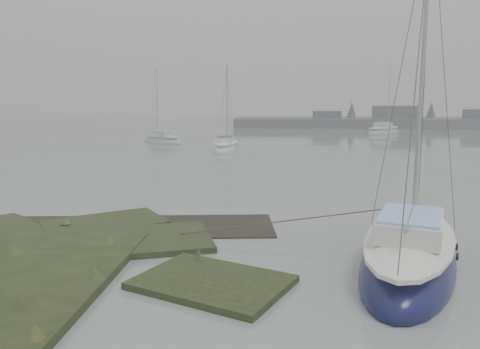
# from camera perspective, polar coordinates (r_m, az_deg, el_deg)

# --- Properties ---
(ground) EXTENTS (160.00, 160.00, 0.00)m
(ground) POSITION_cam_1_polar(r_m,az_deg,el_deg) (41.40, 1.39, 3.13)
(ground) COLOR slate
(ground) RESTS_ON ground
(far_shoreline) EXTENTS (60.00, 8.00, 4.15)m
(far_shoreline) POSITION_cam_1_polar(r_m,az_deg,el_deg) (77.23, 23.02, 5.91)
(far_shoreline) COLOR #4C4F51
(far_shoreline) RESTS_ON ground
(sailboat_main) EXTENTS (4.61, 7.49, 10.05)m
(sailboat_main) POSITION_cam_1_polar(r_m,az_deg,el_deg) (13.30, 19.89, -9.49)
(sailboat_main) COLOR #0D0F38
(sailboat_main) RESTS_ON ground
(sailboat_white) EXTENTS (2.32, 5.76, 7.93)m
(sailboat_white) POSITION_cam_1_polar(r_m,az_deg,el_deg) (40.22, -1.75, 3.30)
(sailboat_white) COLOR white
(sailboat_white) RESTS_ON ground
(sailboat_far_a) EXTENTS (5.52, 5.19, 8.07)m
(sailboat_far_a) POSITION_cam_1_polar(r_m,az_deg,el_deg) (47.59, -9.48, 4.12)
(sailboat_far_a) COLOR #B2B8BD
(sailboat_far_a) RESTS_ON ground
(sailboat_far_b) EXTENTS (5.99, 6.26, 9.21)m
(sailboat_far_b) POSITION_cam_1_polar(r_m,az_deg,el_deg) (61.46, 17.13, 5.02)
(sailboat_far_b) COLOR #A2A8AB
(sailboat_far_b) RESTS_ON ground
(sailboat_far_c) EXTENTS (4.49, 3.61, 6.22)m
(sailboat_far_c) POSITION_cam_1_polar(r_m,az_deg,el_deg) (70.80, 1.53, 5.87)
(sailboat_far_c) COLOR #AFB3BA
(sailboat_far_c) RESTS_ON ground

